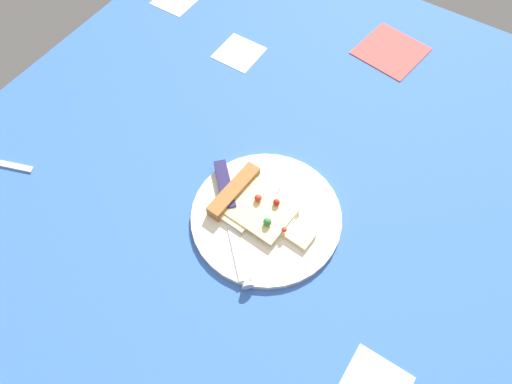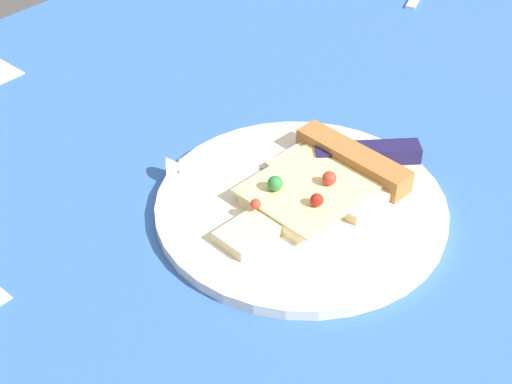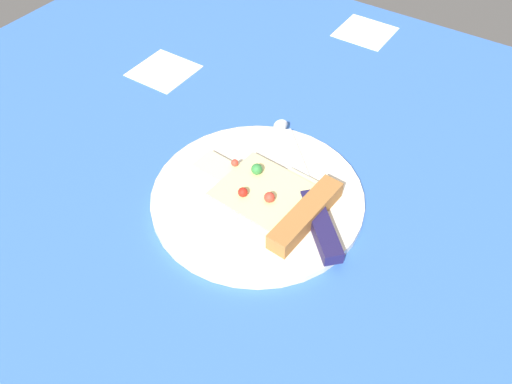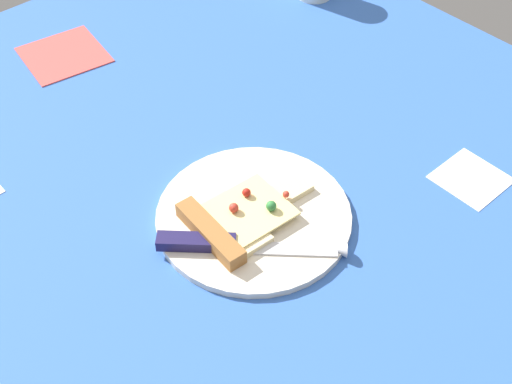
{
  "view_description": "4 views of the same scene",
  "coord_description": "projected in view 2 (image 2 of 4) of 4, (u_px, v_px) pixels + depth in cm",
  "views": [
    {
      "loc": [
        -42.41,
        -20.75,
        73.75
      ],
      "look_at": [
        -6.64,
        2.45,
        3.58
      ],
      "focal_mm": 33.77,
      "sensor_mm": 36.0,
      "label": 1
    },
    {
      "loc": [
        23.66,
        -42.96,
        44.76
      ],
      "look_at": [
        -10.63,
        -4.15,
        3.07
      ],
      "focal_mm": 54.15,
      "sensor_mm": 36.0,
      "label": 2
    },
    {
      "loc": [
        28.68,
        23.72,
        48.43
      ],
      "look_at": [
        -7.55,
        -0.45,
        2.26
      ],
      "focal_mm": 37.39,
      "sensor_mm": 36.0,
      "label": 3
    },
    {
      "loc": [
        -53.61,
        39.55,
        68.35
      ],
      "look_at": [
        -6.4,
        -2.86,
        2.18
      ],
      "focal_mm": 48.0,
      "sensor_mm": 36.0,
      "label": 4
    }
  ],
  "objects": [
    {
      "name": "ground_plane",
      "position": [
        381.0,
        262.0,
        0.66
      ],
      "size": [
        122.46,
        122.46,
        3.0
      ],
      "color": "#3360B7",
      "rests_on": "ground"
    },
    {
      "name": "plate",
      "position": [
        301.0,
        207.0,
        0.69
      ],
      "size": [
        26.03,
        26.03,
        1.04
      ],
      "primitive_type": "cylinder",
      "color": "silver",
      "rests_on": "ground_plane"
    },
    {
      "name": "pizza_slice",
      "position": [
        321.0,
        183.0,
        0.69
      ],
      "size": [
        12.15,
        17.89,
        2.7
      ],
      "rotation": [
        0.0,
        0.0,
        3.07
      ],
      "color": "beige",
      "rests_on": "plate"
    },
    {
      "name": "knife",
      "position": [
        319.0,
        157.0,
        0.73
      ],
      "size": [
        18.25,
        18.66,
        2.45
      ],
      "rotation": [
        0.0,
        0.0,
        2.37
      ],
      "color": "silver",
      "rests_on": "plate"
    }
  ]
}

